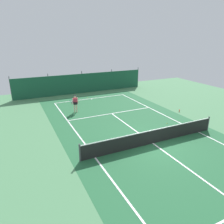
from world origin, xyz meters
name	(u,v)px	position (x,y,z in m)	size (l,w,h in m)	color
ground_plane	(153,143)	(0.00, 0.00, 0.00)	(36.00, 36.00, 0.00)	#4C8456
court_surface	(153,143)	(0.00, 0.00, 0.00)	(11.02, 26.60, 0.01)	#236038
tennis_net	(153,136)	(0.00, 0.00, 0.51)	(10.12, 0.10, 1.10)	black
back_fence	(81,87)	(0.00, 15.41, 0.67)	(16.30, 0.98, 2.70)	#195138
tennis_player	(75,102)	(-2.87, 8.20, 0.96)	(0.84, 0.65, 1.64)	beige
tennis_ball_near_player	(167,123)	(3.04, 2.28, 0.03)	(0.07, 0.07, 0.07)	#CCDB33
tennis_ball_midcourt	(88,98)	(-0.22, 12.39, 0.03)	(0.07, 0.07, 0.07)	#CCDB33
tennis_ball_by_sideline	(147,107)	(3.92, 6.48, 0.03)	(0.07, 0.07, 0.07)	#CCDB33
parked_car	(62,83)	(-1.88, 17.79, 0.84)	(2.20, 4.29, 1.68)	black
water_bottle	(179,111)	(5.98, 4.12, 0.12)	(0.08, 0.08, 0.24)	#D84C38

